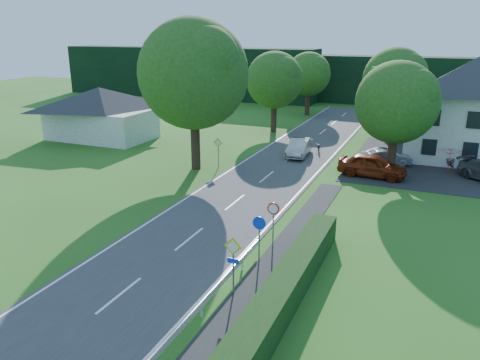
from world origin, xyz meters
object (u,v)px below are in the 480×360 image
at_px(moving_car, 299,147).
at_px(parasol, 450,161).
at_px(streetlight, 392,113).
at_px(parked_car_silver_b, 467,157).
at_px(parked_car_red, 372,165).
at_px(parked_car_silver_a, 387,157).
at_px(motorcycle, 319,147).

bearing_deg(moving_car, parasol, -8.04).
distance_m(streetlight, moving_car, 8.49).
height_order(moving_car, parked_car_silver_b, moving_car).
height_order(moving_car, parked_car_red, parked_car_red).
bearing_deg(parked_car_silver_b, parked_car_silver_a, 85.49).
bearing_deg(parked_car_silver_a, streetlight, 167.72).
bearing_deg(parasol, motorcycle, 166.33).
distance_m(streetlight, parked_car_silver_a, 3.90).
height_order(moving_car, parked_car_silver_a, moving_car).
relative_size(streetlight, parasol, 3.61).
bearing_deg(moving_car, parked_car_silver_a, -4.52).
bearing_deg(parasol, streetlight, -176.81).
relative_size(motorcycle, parked_car_silver_b, 0.41).
relative_size(parked_car_red, parked_car_silver_a, 1.27).
bearing_deg(motorcycle, streetlight, -39.23).
xyz_separation_m(motorcycle, parked_car_silver_a, (6.13, -1.87, 0.19)).
distance_m(moving_car, parked_car_silver_b, 13.70).
bearing_deg(parked_car_silver_a, moving_car, 69.96).
relative_size(moving_car, parked_car_silver_a, 1.14).
relative_size(parked_car_silver_b, parasol, 1.95).
bearing_deg(parasol, parked_car_silver_a, 170.85).
xyz_separation_m(parked_car_red, parked_car_silver_b, (6.67, 6.41, -0.26)).
relative_size(moving_car, motorcycle, 2.57).
relative_size(streetlight, moving_car, 1.78).
xyz_separation_m(moving_car, parked_car_silver_b, (13.45, 2.61, -0.14)).
bearing_deg(streetlight, motorcycle, 155.37).
relative_size(moving_car, parked_car_red, 0.89).
distance_m(moving_car, parked_car_red, 7.77).
distance_m(streetlight, motorcycle, 7.95).
bearing_deg(motorcycle, parasol, -28.26).
relative_size(motorcycle, parked_car_red, 0.35).
height_order(moving_car, motorcycle, moving_car).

